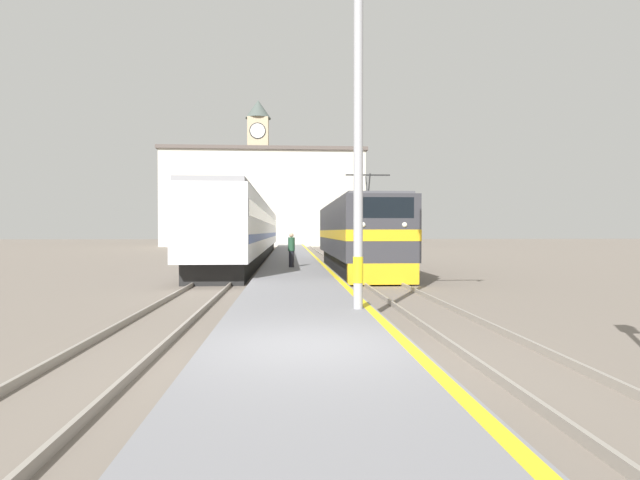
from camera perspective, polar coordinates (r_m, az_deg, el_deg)
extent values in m
plane|color=#70665B|center=(37.83, -3.13, -2.23)|extent=(200.00, 200.00, 0.00)
cube|color=slate|center=(32.83, -3.05, -2.42)|extent=(3.38, 140.00, 0.34)
cube|color=yellow|center=(32.87, -0.37, -2.11)|extent=(0.20, 140.00, 0.00)
cube|color=#70665B|center=(33.03, 2.68, -2.67)|extent=(2.83, 140.00, 0.02)
cube|color=gray|center=(32.96, 1.44, -2.54)|extent=(0.07, 140.00, 0.14)
cube|color=gray|center=(33.11, 3.91, -2.53)|extent=(0.07, 140.00, 0.14)
cube|color=#70665B|center=(32.97, -8.75, -2.69)|extent=(2.83, 140.00, 0.02)
cube|color=gray|center=(33.03, -9.99, -2.55)|extent=(0.07, 140.00, 0.14)
cube|color=gray|center=(32.90, -7.50, -2.56)|extent=(0.07, 140.00, 0.14)
cube|color=black|center=(26.75, 4.16, -2.59)|extent=(2.46, 14.21, 0.90)
cube|color=#333338|center=(26.70, 4.17, 1.24)|extent=(2.90, 15.45, 2.67)
cube|color=gold|center=(26.70, 4.17, 0.66)|extent=(2.92, 15.47, 0.44)
cube|color=gold|center=(19.29, 7.22, -3.85)|extent=(2.76, 0.30, 0.81)
cube|color=black|center=(19.15, 7.29, 3.69)|extent=(2.32, 0.12, 0.80)
sphere|color=white|center=(18.96, 4.94, 1.74)|extent=(0.20, 0.20, 0.20)
sphere|color=white|center=(19.26, 9.64, 1.72)|extent=(0.20, 0.20, 0.20)
cube|color=#4C4C51|center=(26.74, 4.17, 4.23)|extent=(2.61, 14.68, 0.12)
cylinder|color=#333333|center=(22.63, 5.63, 6.24)|extent=(0.06, 0.63, 1.03)
cylinder|color=#333333|center=(23.32, 5.35, 6.09)|extent=(0.06, 0.63, 1.03)
cube|color=#262626|center=(23.02, 5.49, 7.40)|extent=(2.03, 0.08, 0.06)
cube|color=black|center=(39.10, -7.94, -1.47)|extent=(2.47, 39.38, 0.90)
cube|color=silver|center=(39.07, -7.94, 1.44)|extent=(2.90, 41.02, 3.07)
cube|color=black|center=(39.07, -7.95, 2.34)|extent=(2.92, 40.20, 0.64)
cube|color=navy|center=(39.06, -7.94, 0.54)|extent=(2.92, 40.20, 0.36)
cube|color=gray|center=(39.11, -7.95, 3.83)|extent=(2.67, 41.02, 0.20)
cylinder|color=#9E9EA3|center=(11.77, 4.40, 13.92)|extent=(0.22, 0.22, 8.83)
cylinder|color=yellow|center=(11.50, 4.37, -3.40)|extent=(0.24, 0.24, 0.60)
cylinder|color=#23232D|center=(24.94, -3.28, -2.17)|extent=(0.26, 0.26, 0.81)
cylinder|color=#234C33|center=(24.91, -3.28, -0.47)|extent=(0.34, 0.34, 0.67)
sphere|color=tan|center=(24.90, -3.29, 0.55)|extent=(0.22, 0.22, 0.22)
cube|color=tan|center=(86.11, -7.06, 6.68)|extent=(3.46, 3.46, 21.32)
cylinder|color=black|center=(85.60, -7.14, 12.29)|extent=(2.72, 0.06, 2.72)
cylinder|color=white|center=(85.57, -7.15, 12.29)|extent=(2.42, 0.10, 2.42)
cone|color=#47514C|center=(88.16, -7.08, 14.60)|extent=(4.33, 4.33, 3.12)
cube|color=beige|center=(74.16, -6.32, 4.53)|extent=(28.44, 9.99, 13.41)
cube|color=#564C47|center=(74.91, -6.33, 9.84)|extent=(29.04, 10.59, 0.50)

